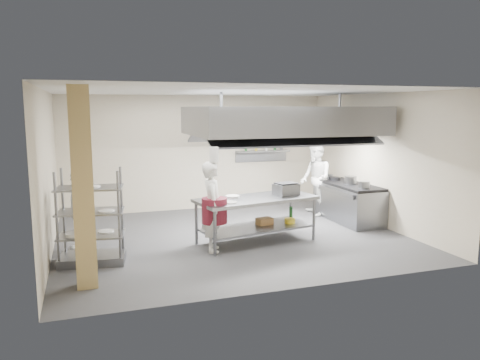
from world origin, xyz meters
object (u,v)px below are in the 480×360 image
object	(u,v)px
cooking_range	(348,203)
island	(256,220)
pass_rack	(91,217)
stockpot	(351,180)
chef_plating	(79,210)
griddle	(286,189)
chef_head	(213,207)
chef_line	(315,179)

from	to	relation	value
cooking_range	island	bearing A→B (deg)	-159.88
pass_rack	stockpot	size ratio (longest dim) A/B	5.99
pass_rack	chef_plating	distance (m)	0.83
cooking_range	chef_plating	xyz separation A→B (m)	(-6.08, -0.49, 0.36)
chef_plating	griddle	world-z (taller)	chef_plating
griddle	stockpot	size ratio (longest dim) A/B	1.67
island	cooking_range	distance (m)	2.91
stockpot	cooking_range	bearing A→B (deg)	73.53
pass_rack	griddle	world-z (taller)	pass_rack
pass_rack	chef_head	xyz separation A→B (m)	(2.17, 0.02, 0.03)
cooking_range	chef_plating	size ratio (longest dim) A/B	1.28
chef_head	griddle	size ratio (longest dim) A/B	3.70
island	chef_head	size ratio (longest dim) A/B	1.41
pass_rack	chef_head	distance (m)	2.17
chef_plating	griddle	xyz separation A→B (m)	(4.04, -0.41, 0.24)
chef_head	stockpot	bearing A→B (deg)	-60.40
chef_head	chef_line	xyz separation A→B (m)	(3.23, 2.07, 0.07)
cooking_range	stockpot	world-z (taller)	stockpot
chef_plating	griddle	distance (m)	4.07
chef_line	chef_head	bearing A→B (deg)	-49.68
cooking_range	chef_head	size ratio (longest dim) A/B	1.18
chef_plating	stockpot	size ratio (longest dim) A/B	5.68
pass_rack	cooking_range	bearing A→B (deg)	21.66
island	chef_line	distance (m)	2.91
chef_plating	chef_line	bearing A→B (deg)	89.61
chef_line	chef_plating	distance (m)	5.75
island	cooking_range	world-z (taller)	island
cooking_range	stockpot	xyz separation A→B (m)	(-0.03, -0.11, 0.58)
chef_head	chef_plating	world-z (taller)	chef_head
stockpot	pass_rack	bearing A→B (deg)	-168.50
cooking_range	stockpot	distance (m)	0.59
griddle	stockpot	bearing A→B (deg)	8.18
stockpot	chef_line	bearing A→B (deg)	116.51
pass_rack	griddle	bearing A→B (deg)	15.14
chef_plating	island	bearing A→B (deg)	68.12
chef_head	chef_plating	bearing A→B (deg)	83.58
pass_rack	stockpot	world-z (taller)	pass_rack
island	chef_head	xyz separation A→B (m)	(-0.98, -0.28, 0.39)
chef_head	griddle	world-z (taller)	chef_head
island	chef_plating	world-z (taller)	chef_plating
cooking_range	chef_line	bearing A→B (deg)	121.33
cooking_range	griddle	xyz separation A→B (m)	(-2.04, -0.90, 0.60)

